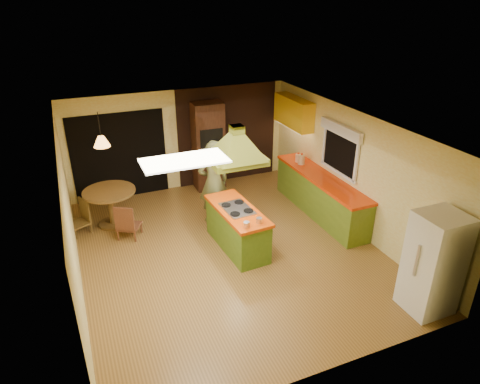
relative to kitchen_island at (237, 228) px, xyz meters
name	(u,v)px	position (x,y,z in m)	size (l,w,h in m)	color
ground	(229,250)	(-0.20, -0.03, -0.43)	(6.50, 6.50, 0.00)	olive
room_walls	(228,193)	(-0.20, -0.03, 0.82)	(5.50, 6.50, 6.50)	#FDF8B6
ceiling_plane	(227,127)	(-0.20, -0.03, 2.07)	(6.50, 6.50, 0.00)	silver
brick_panel	(228,134)	(1.05, 3.20, 0.82)	(2.64, 0.03, 2.50)	#381E14
nook_opening	(120,156)	(-1.70, 3.20, 0.62)	(2.20, 0.03, 2.10)	black
right_counter	(320,195)	(2.25, 0.57, 0.03)	(0.62, 3.05, 0.92)	olive
upper_cabinets	(294,112)	(2.37, 2.17, 1.52)	(0.34, 1.40, 0.70)	yellow
window_right	(341,141)	(2.50, 0.37, 1.34)	(0.12, 1.35, 1.06)	black
fluor_panel	(184,161)	(-1.30, -1.23, 2.05)	(1.20, 0.60, 0.03)	white
kitchen_island	(237,228)	(0.00, 0.00, 0.00)	(0.79, 1.74, 0.87)	#50761D
range_hood	(237,139)	(0.00, 0.00, 1.82)	(1.01, 0.73, 0.79)	olive
man	(214,182)	(-0.05, 1.20, 0.50)	(0.68, 0.45, 1.86)	brown
refrigerator	(434,263)	(2.11, -2.80, 0.41)	(0.70, 0.66, 1.69)	white
wall_oven	(208,146)	(0.42, 2.92, 0.67)	(0.74, 0.62, 2.21)	#462616
dining_table	(110,201)	(-2.15, 1.87, 0.14)	(1.10, 1.10, 0.82)	brown
chair_left	(78,218)	(-2.85, 1.77, -0.07)	(0.40, 0.40, 0.73)	brown
chair_near	(128,220)	(-1.90, 1.22, -0.05)	(0.42, 0.42, 0.77)	brown
pendant_lamp	(102,141)	(-2.15, 1.87, 1.47)	(0.33, 0.33, 0.21)	#FF9E3F
canister_large	(302,159)	(2.20, 1.39, 0.60)	(0.16, 0.16, 0.23)	beige
canister_medium	(298,158)	(2.20, 1.54, 0.58)	(0.14, 0.14, 0.19)	beige
canister_small	(301,160)	(2.20, 1.43, 0.57)	(0.13, 0.13, 0.17)	beige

